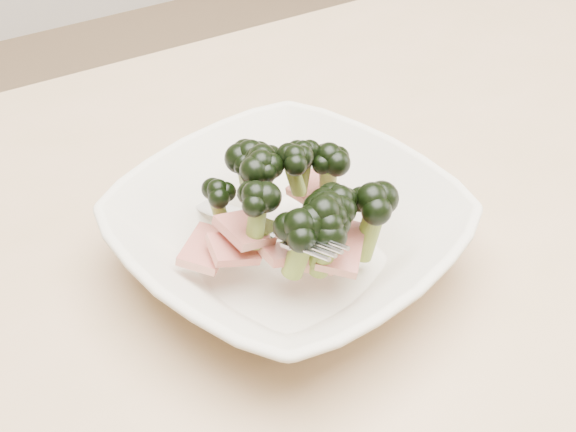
# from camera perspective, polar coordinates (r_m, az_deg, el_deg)

# --- Properties ---
(dining_table) EXTENTS (1.20, 0.80, 0.75)m
(dining_table) POSITION_cam_1_polar(r_m,az_deg,el_deg) (0.71, 6.64, -8.93)
(dining_table) COLOR tan
(dining_table) RESTS_ON ground
(broccoli_dish) EXTENTS (0.31, 0.31, 0.11)m
(broccoli_dish) POSITION_cam_1_polar(r_m,az_deg,el_deg) (0.60, 0.09, -0.97)
(broccoli_dish) COLOR beige
(broccoli_dish) RESTS_ON dining_table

